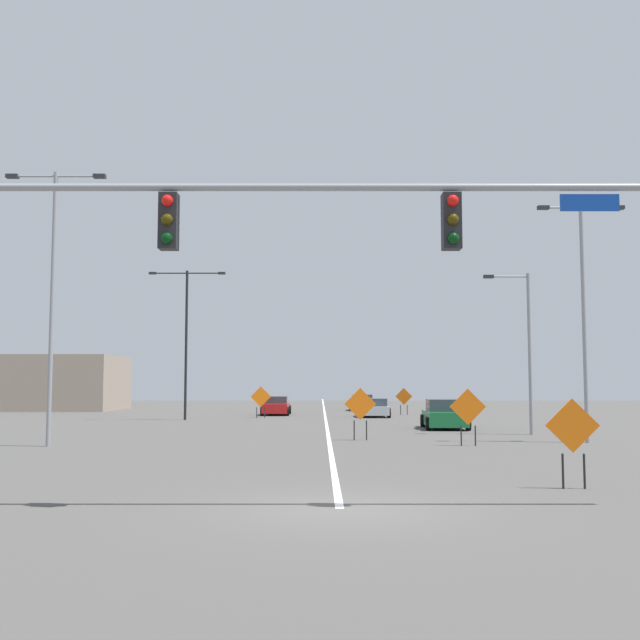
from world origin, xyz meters
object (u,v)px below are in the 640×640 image
(traffic_signal_assembly, at_px, (191,242))
(car_green_passing, at_px, (445,415))
(construction_sign_right_shoulder, at_px, (262,398))
(construction_sign_left_shoulder, at_px, (573,431))
(construction_sign_left_lane, at_px, (405,398))
(car_orange_distant, at_px, (363,403))
(street_lamp_mid_right, at_px, (54,286))
(street_lamp_near_right, at_px, (187,331))
(street_lamp_mid_left, at_px, (584,302))
(car_red_mid, at_px, (277,406))
(construction_sign_right_lane, at_px, (361,407))
(street_lamp_far_right, at_px, (527,344))
(construction_sign_median_far, at_px, (469,410))
(car_silver_far, at_px, (374,408))

(traffic_signal_assembly, distance_m, car_green_passing, 25.80)
(construction_sign_right_shoulder, bearing_deg, construction_sign_left_shoulder, -74.34)
(construction_sign_left_lane, bearing_deg, car_orange_distant, 106.68)
(street_lamp_mid_right, bearing_deg, construction_sign_left_lane, 59.88)
(street_lamp_near_right, bearing_deg, construction_sign_right_shoulder, 31.99)
(street_lamp_near_right, xyz_separation_m, street_lamp_mid_left, (18.47, -17.90, -0.14))
(car_red_mid, bearing_deg, construction_sign_right_shoulder, -99.00)
(construction_sign_right_shoulder, bearing_deg, construction_sign_left_lane, 25.82)
(construction_sign_left_shoulder, xyz_separation_m, construction_sign_right_lane, (-3.83, 13.79, 0.10))
(construction_sign_left_lane, distance_m, car_green_passing, 16.62)
(construction_sign_right_shoulder, xyz_separation_m, construction_sign_left_lane, (9.89, 4.78, -0.08))
(traffic_signal_assembly, bearing_deg, car_orange_distant, 83.19)
(construction_sign_left_lane, height_order, car_green_passing, construction_sign_left_lane)
(construction_sign_right_shoulder, xyz_separation_m, car_orange_distant, (7.34, 13.28, -0.66))
(street_lamp_far_right, distance_m, car_orange_distant, 30.17)
(construction_sign_right_lane, bearing_deg, construction_sign_left_lane, 79.66)
(construction_sign_right_lane, height_order, car_orange_distant, construction_sign_right_lane)
(street_lamp_mid_right, relative_size, car_orange_distant, 2.34)
(street_lamp_mid_right, height_order, construction_sign_median_far, street_lamp_mid_right)
(car_green_passing, bearing_deg, construction_sign_right_lane, -121.19)
(construction_sign_median_far, height_order, car_silver_far, construction_sign_median_far)
(street_lamp_mid_left, height_order, construction_sign_median_far, street_lamp_mid_left)
(construction_sign_right_lane, bearing_deg, street_lamp_mid_right, -165.52)
(construction_sign_left_lane, bearing_deg, street_lamp_mid_right, -120.12)
(street_lamp_near_right, distance_m, street_lamp_far_right, 22.04)
(car_orange_distant, bearing_deg, car_silver_far, -89.42)
(construction_sign_left_lane, relative_size, car_red_mid, 0.42)
(traffic_signal_assembly, bearing_deg, construction_sign_median_far, 60.48)
(car_orange_distant, relative_size, car_green_passing, 0.97)
(street_lamp_mid_right, distance_m, construction_sign_median_far, 15.73)
(construction_sign_right_shoulder, bearing_deg, car_red_mid, 81.00)
(car_green_passing, distance_m, car_silver_far, 13.48)
(car_red_mid, bearing_deg, construction_sign_left_lane, 0.51)
(street_lamp_mid_right, bearing_deg, car_green_passing, 33.43)
(construction_sign_right_lane, distance_m, car_green_passing, 8.89)
(street_lamp_mid_right, relative_size, construction_sign_median_far, 4.86)
(construction_sign_left_shoulder, xyz_separation_m, construction_sign_median_far, (-0.08, 11.08, 0.08))
(car_green_passing, xyz_separation_m, car_silver_far, (-2.60, 13.22, -0.07))
(construction_sign_right_lane, bearing_deg, construction_sign_left_shoulder, -74.48)
(street_lamp_mid_left, bearing_deg, construction_sign_right_lane, 171.64)
(street_lamp_mid_left, relative_size, construction_sign_right_lane, 4.46)
(construction_sign_left_shoulder, distance_m, car_orange_distant, 46.52)
(street_lamp_far_right, bearing_deg, construction_sign_right_lane, -156.65)
(street_lamp_near_right, relative_size, street_lamp_far_right, 1.30)
(street_lamp_near_right, distance_m, car_orange_distant, 20.50)
(construction_sign_left_shoulder, bearing_deg, construction_sign_right_shoulder, 105.66)
(construction_sign_left_shoulder, relative_size, car_green_passing, 0.44)
(street_lamp_mid_right, xyz_separation_m, construction_sign_median_far, (15.07, 0.22, -4.49))
(street_lamp_mid_left, height_order, car_green_passing, street_lamp_mid_left)
(traffic_signal_assembly, bearing_deg, street_lamp_mid_left, 50.32)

